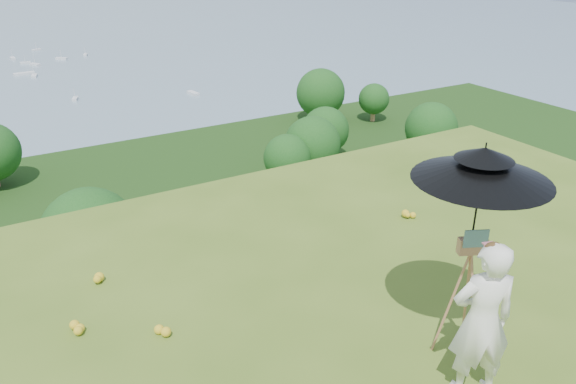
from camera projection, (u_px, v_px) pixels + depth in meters
shoreline_tier at (32, 252)px, 78.66m from camera, size 170.00×28.00×8.00m
slope_trees at (59, 243)px, 38.58m from camera, size 110.00×50.00×6.00m
harbor_town at (22, 210)px, 75.98m from camera, size 110.00×22.00×5.00m
painter at (482, 321)px, 5.29m from camera, size 0.73×0.62×1.70m
field_easel at (465, 291)px, 5.89m from camera, size 0.77×0.77×1.53m
sun_umbrella at (478, 198)px, 5.47m from camera, size 1.74×1.74×1.15m
painter_cap at (495, 247)px, 4.96m from camera, size 0.24×0.26×0.10m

